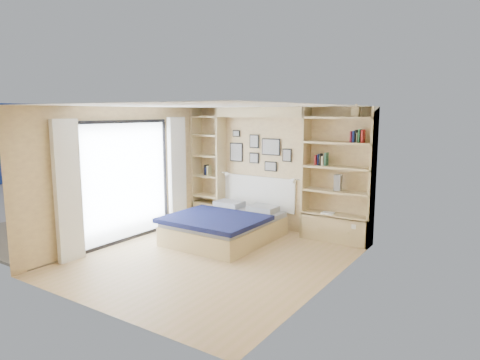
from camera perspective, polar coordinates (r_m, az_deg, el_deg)
The scene contains 8 objects.
ground at distance 7.19m, azimuth -3.81°, elevation -10.48°, with size 4.50×4.50×0.00m, color tan.
room_shell at distance 8.35m, azimuth 0.32°, elevation -0.08°, with size 4.50×4.50×4.50m.
bed at distance 8.16m, azimuth -1.89°, elevation -6.07°, with size 1.72×2.27×1.07m.
photo_gallery at distance 8.91m, azimuth 2.44°, elevation 3.90°, with size 1.48×0.02×0.82m.
reading_lamps at distance 8.71m, azimuth 2.52°, elevation 0.44°, with size 1.92×0.12×0.15m.
shelf_decor at distance 8.08m, azimuth 11.34°, elevation 3.84°, with size 3.52×0.23×2.03m.
deck at distance 9.72m, azimuth -21.06°, elevation -5.89°, with size 3.20×4.00×0.05m, color #685D4D.
deck_chair at distance 9.18m, azimuth -19.84°, elevation -4.59°, with size 0.59×0.77×0.69m.
Camera 1 is at (4.12, -5.39, 2.40)m, focal length 32.00 mm.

